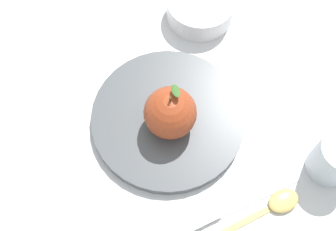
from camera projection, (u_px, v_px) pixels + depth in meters
ground_plane at (178, 123)px, 0.71m from camera, size 2.40×2.40×0.00m
dinner_plate at (168, 118)px, 0.71m from camera, size 0.25×0.25×0.02m
apple at (170, 113)px, 0.66m from camera, size 0.08×0.08×0.09m
side_bowl at (200, 6)px, 0.78m from camera, size 0.12×0.12×0.04m
cup at (336, 158)px, 0.64m from camera, size 0.07×0.07×0.08m
knife at (220, 213)px, 0.65m from camera, size 0.20×0.13×0.01m
spoon at (271, 207)px, 0.65m from camera, size 0.17×0.11×0.01m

